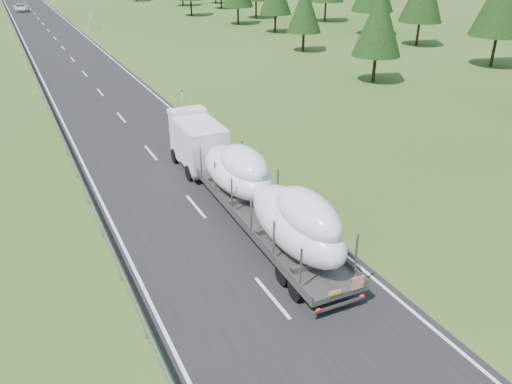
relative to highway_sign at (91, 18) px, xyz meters
name	(u,v)px	position (x,y,z in m)	size (l,w,h in m)	color
ground	(272,298)	(-7.20, -80.00, -1.81)	(400.00, 400.00, 0.00)	#36541C
road_surface	(38,18)	(-7.20, 20.00, -1.80)	(10.00, 400.00, 0.02)	black
guardrail	(8,16)	(-12.50, 19.94, -1.21)	(0.10, 400.00, 0.76)	slate
highway_sign	(91,18)	(0.00, 0.00, 0.00)	(0.08, 0.90, 2.60)	slate
boat_truck	(248,182)	(-5.10, -73.44, 0.33)	(3.03, 18.71, 4.05)	white
distant_van	(21,8)	(-9.36, 33.11, -1.00)	(2.67, 5.79, 1.61)	silver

